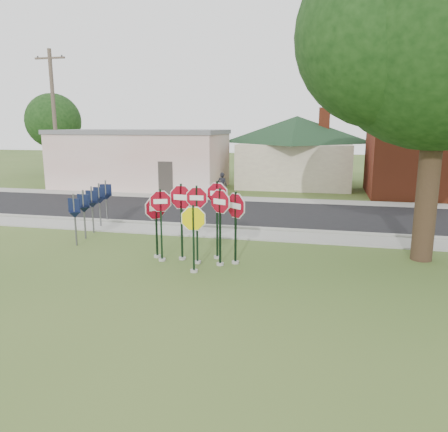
% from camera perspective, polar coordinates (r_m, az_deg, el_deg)
% --- Properties ---
extents(ground, '(120.00, 120.00, 0.00)m').
position_cam_1_polar(ground, '(13.45, -5.73, -7.91)').
color(ground, '#37541F').
rests_on(ground, ground).
extents(sidewalk_near, '(60.00, 1.60, 0.06)m').
position_cam_1_polar(sidewalk_near, '(18.52, -0.34, -2.25)').
color(sidewalk_near, gray).
rests_on(sidewalk_near, ground).
extents(road, '(60.00, 7.00, 0.04)m').
position_cam_1_polar(road, '(22.82, 2.24, 0.40)').
color(road, black).
rests_on(road, ground).
extents(sidewalk_far, '(60.00, 1.60, 0.06)m').
position_cam_1_polar(sidewalk_far, '(26.98, 3.93, 2.17)').
color(sidewalk_far, gray).
rests_on(sidewalk_far, ground).
extents(curb, '(60.00, 0.20, 0.14)m').
position_cam_1_polar(curb, '(19.46, 0.33, -1.44)').
color(curb, gray).
rests_on(curb, ground).
extents(stop_sign_center, '(0.98, 0.24, 2.71)m').
position_cam_1_polar(stop_sign_center, '(14.27, -3.55, 0.22)').
color(stop_sign_center, gray).
rests_on(stop_sign_center, ground).
extents(stop_sign_yellow, '(1.04, 0.24, 2.24)m').
position_cam_1_polar(stop_sign_yellow, '(13.46, -4.01, -1.90)').
color(stop_sign_yellow, gray).
rests_on(stop_sign_yellow, ground).
extents(stop_sign_left, '(0.94, 0.35, 2.55)m').
position_cam_1_polar(stop_sign_left, '(14.66, -8.24, 0.02)').
color(stop_sign_left, gray).
rests_on(stop_sign_left, ground).
extents(stop_sign_right, '(0.97, 0.50, 2.66)m').
position_cam_1_polar(stop_sign_right, '(14.02, -0.52, 0.04)').
color(stop_sign_right, gray).
rests_on(stop_sign_right, ground).
extents(stop_sign_back_right, '(1.02, 0.24, 2.79)m').
position_cam_1_polar(stop_sign_back_right, '(14.76, -0.90, 0.92)').
color(stop_sign_back_right, gray).
rests_on(stop_sign_back_right, ground).
extents(stop_sign_back_left, '(1.13, 0.24, 2.73)m').
position_cam_1_polar(stop_sign_back_left, '(14.70, -5.58, 0.78)').
color(stop_sign_back_left, gray).
rests_on(stop_sign_back_left, ground).
extents(stop_sign_far_right, '(0.95, 0.70, 2.54)m').
position_cam_1_polar(stop_sign_far_right, '(14.23, 1.53, -0.12)').
color(stop_sign_far_right, gray).
rests_on(stop_sign_far_right, ground).
extents(stop_sign_far_left, '(0.71, 0.90, 2.33)m').
position_cam_1_polar(stop_sign_far_left, '(15.11, -8.85, -0.18)').
color(stop_sign_far_left, gray).
rests_on(stop_sign_far_left, ground).
extents(route_sign_row, '(1.43, 4.63, 2.00)m').
position_cam_1_polar(route_sign_row, '(19.31, -16.85, 1.44)').
color(route_sign_row, '#59595E').
rests_on(route_sign_row, ground).
extents(building_stucco, '(12.20, 6.20, 4.20)m').
position_cam_1_polar(building_stucco, '(32.81, -10.81, 7.43)').
color(building_stucco, silver).
rests_on(building_stucco, ground).
extents(building_house, '(11.60, 11.60, 6.20)m').
position_cam_1_polar(building_house, '(34.07, 9.46, 10.15)').
color(building_house, beige).
rests_on(building_house, ground).
extents(oak_tree, '(11.41, 10.81, 11.49)m').
position_cam_1_polar(oak_tree, '(16.15, 26.73, 21.51)').
color(oak_tree, black).
rests_on(oak_tree, ground).
extents(utility_pole_near, '(2.20, 0.26, 9.50)m').
position_cam_1_polar(utility_pole_near, '(32.67, -21.27, 11.78)').
color(utility_pole_near, '#463B2E').
rests_on(utility_pole_near, ground).
extents(bg_tree_left, '(4.90, 4.90, 7.35)m').
position_cam_1_polar(bg_tree_left, '(43.32, -21.41, 11.46)').
color(bg_tree_left, black).
rests_on(bg_tree_left, ground).
extents(pedestrian, '(0.64, 0.47, 1.62)m').
position_cam_1_polar(pedestrian, '(26.97, -0.23, 4.01)').
color(pedestrian, black).
rests_on(pedestrian, sidewalk_far).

